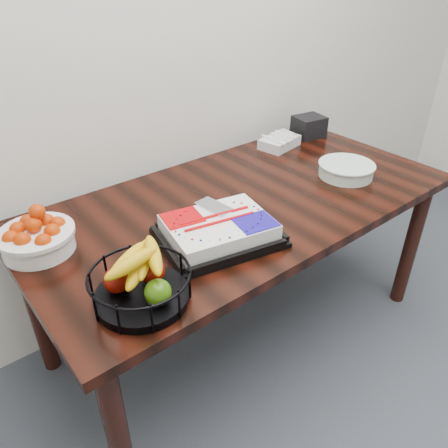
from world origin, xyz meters
TOP-DOWN VIEW (x-y plane):
  - table at (0.00, 2.00)m, footprint 1.80×0.90m
  - cake_tray at (-0.27, 1.83)m, footprint 0.47×0.40m
  - tangerine_bowl at (-0.79, 2.16)m, footprint 0.26×0.26m
  - fruit_basket at (-0.64, 1.72)m, footprint 0.30×0.30m
  - plate_stack at (0.50, 1.87)m, footprint 0.25×0.25m
  - fork_bag at (0.51, 2.30)m, footprint 0.23×0.17m
  - napkin_box at (0.75, 2.31)m, footprint 0.18×0.16m

SIDE VIEW (x-z plane):
  - table at x=0.00m, z-range 0.29..1.04m
  - fork_bag at x=0.51m, z-range 0.75..0.81m
  - plate_stack at x=0.50m, z-range 0.75..0.81m
  - cake_tray at x=-0.27m, z-range 0.75..0.83m
  - napkin_box at x=0.75m, z-range 0.75..0.86m
  - fruit_basket at x=-0.64m, z-range 0.74..0.89m
  - tangerine_bowl at x=-0.79m, z-range 0.74..0.90m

